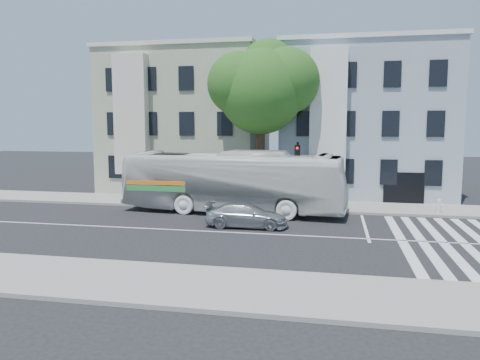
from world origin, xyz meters
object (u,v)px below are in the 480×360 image
(sedan, at_px, (247,215))
(traffic_signal, at_px, (297,167))
(bus, at_px, (233,182))
(fire_hydrant, at_px, (439,205))

(sedan, bearing_deg, traffic_signal, -27.22)
(bus, height_order, sedan, bus)
(bus, distance_m, fire_hydrant, 12.37)
(bus, height_order, traffic_signal, traffic_signal)
(sedan, xyz_separation_m, fire_hydrant, (10.62, 5.48, -0.05))
(bus, xyz_separation_m, traffic_signal, (3.83, 0.74, 0.89))
(bus, distance_m, traffic_signal, 4.00)
(bus, bearing_deg, fire_hydrant, -77.29)
(traffic_signal, height_order, fire_hydrant, traffic_signal)
(bus, relative_size, traffic_signal, 3.15)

